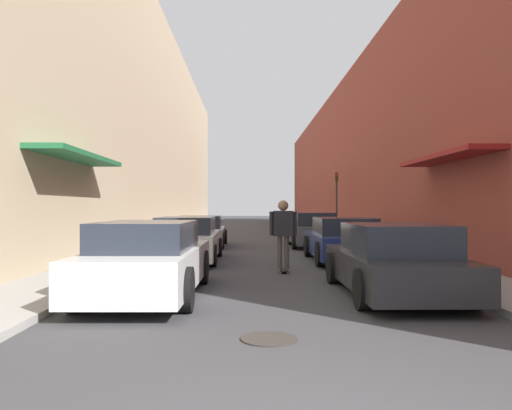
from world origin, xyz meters
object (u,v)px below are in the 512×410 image
Objects in this scene: skateboarder at (283,228)px; parked_car_right_1 at (343,240)px; parked_car_right_0 at (394,261)px; traffic_light at (337,196)px; parked_car_left_2 at (201,232)px; manhole_cover at (269,339)px; parked_car_right_2 at (312,231)px; parked_car_left_1 at (187,240)px; parked_car_left_0 at (149,260)px.

parked_car_right_1 is at bearing 50.90° from skateboarder.
traffic_light is at bearing 83.29° from parked_car_right_0.
manhole_cover is (2.18, -14.29, -0.60)m from parked_car_left_2.
parked_car_right_1 is 11.70m from traffic_light.
parked_car_right_1 is at bearing -87.72° from parked_car_right_2.
parked_car_right_0 reaches higher than parked_car_left_2.
parked_car_right_0 is 3.89m from manhole_cover.
parked_car_right_0 is 6.33× the size of manhole_cover.
parked_car_left_1 reaches higher than parked_car_left_2.
parked_car_right_0 is (4.47, -5.73, -0.01)m from parked_car_left_1.
skateboarder is (2.67, 3.30, 0.44)m from parked_car_left_0.
parked_car_right_0 reaches higher than parked_car_right_1.
parked_car_left_2 is 6.14× the size of manhole_cover.
parked_car_left_1 is 6.86m from parked_car_right_2.
parked_car_left_1 is 4.62m from parked_car_right_1.
manhole_cover is at bearing -128.86° from parked_car_right_0.
skateboarder is (2.68, -2.48, 0.46)m from parked_car_left_1.
parked_car_left_1 is 8.98m from manhole_cover.
parked_car_left_0 is at bearing -129.01° from parked_car_right_1.
traffic_light is at bearing 60.33° from parked_car_left_1.
manhole_cover is at bearing -76.72° from parked_car_left_1.
skateboarder reaches higher than parked_car_left_2.
manhole_cover is 0.21× the size of traffic_light.
parked_car_right_1 is 2.51× the size of skateboarder.
manhole_cover is at bearing -106.52° from parked_car_right_1.
parked_car_left_0 is at bearing -111.75° from parked_car_right_2.
parked_car_left_1 is 1.03× the size of parked_car_right_0.
traffic_light reaches higher than parked_car_left_2.
parked_car_left_0 is 4.46m from parked_car_right_0.
skateboarder is 6.37m from manhole_cover.
parked_car_left_0 is 4.27m from skateboarder.
parked_car_right_2 reaches higher than parked_car_left_2.
parked_car_left_2 is 1.06× the size of parked_car_right_2.
parked_car_left_0 is 3.65m from manhole_cover.
parked_car_right_2 is at bearing 80.45° from manhole_cover.
parked_car_right_1 is 9.03m from manhole_cover.
parked_car_right_0 reaches higher than manhole_cover.
traffic_light is (3.80, 13.85, 1.07)m from skateboarder.
parked_car_left_2 is at bearing 109.15° from skateboarder.
skateboarder is (-1.95, -2.39, 0.47)m from parked_car_right_1.
traffic_light reaches higher than parked_car_right_1.
parked_car_right_2 is at bearing 77.36° from skateboarder.
parked_car_right_1 is 3.12m from skateboarder.
parked_car_left_1 reaches higher than manhole_cover.
parked_car_right_0 is 2.49× the size of skateboarder.
parked_car_left_2 is 0.97× the size of parked_car_right_0.
parked_car_right_2 is (-0.06, 10.99, 0.03)m from parked_car_right_0.
parked_car_left_0 is 1.14× the size of parked_car_right_2.
skateboarder is 0.54× the size of traffic_light.
traffic_light is (6.48, 11.37, 1.54)m from parked_car_left_1.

